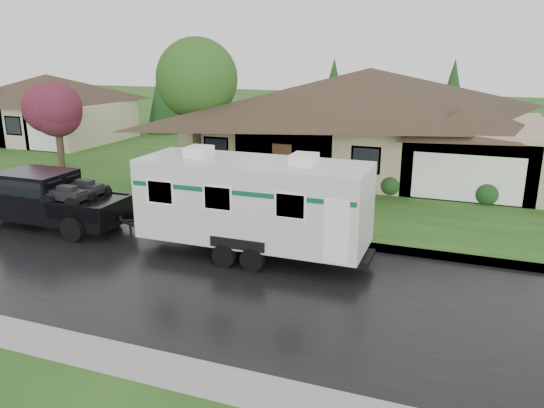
# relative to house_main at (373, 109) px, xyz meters

# --- Properties ---
(ground) EXTENTS (140.00, 140.00, 0.00)m
(ground) POSITION_rel_house_main_xyz_m (-2.29, -13.84, -3.59)
(ground) COLOR #1F4A17
(ground) RESTS_ON ground
(road) EXTENTS (140.00, 8.00, 0.01)m
(road) POSITION_rel_house_main_xyz_m (-2.29, -15.84, -3.59)
(road) COLOR black
(road) RESTS_ON ground
(curb) EXTENTS (140.00, 0.50, 0.15)m
(curb) POSITION_rel_house_main_xyz_m (-2.29, -11.59, -3.52)
(curb) COLOR gray
(curb) RESTS_ON ground
(lawn) EXTENTS (140.00, 26.00, 0.15)m
(lawn) POSITION_rel_house_main_xyz_m (-2.29, 1.16, -3.52)
(lawn) COLOR #1F4A17
(lawn) RESTS_ON ground
(house_main) EXTENTS (19.44, 10.80, 6.90)m
(house_main) POSITION_rel_house_main_xyz_m (0.00, 0.00, 0.00)
(house_main) COLOR tan
(house_main) RESTS_ON lawn
(house_far) EXTENTS (10.80, 8.64, 5.80)m
(house_far) POSITION_rel_house_main_xyz_m (-24.07, 2.02, -0.62)
(house_far) COLOR tan
(house_far) RESTS_ON lawn
(tree_left_green) EXTENTS (4.17, 4.17, 6.90)m
(tree_left_green) POSITION_rel_house_main_xyz_m (-8.21, -4.85, 1.35)
(tree_left_green) COLOR #382B1E
(tree_left_green) RESTS_ON lawn
(tree_red) EXTENTS (2.90, 2.90, 4.80)m
(tree_red) POSITION_rel_house_main_xyz_m (-16.85, -5.28, -0.12)
(tree_red) COLOR #382B1E
(tree_red) RESTS_ON lawn
(shrub_row) EXTENTS (13.60, 1.00, 1.00)m
(shrub_row) POSITION_rel_house_main_xyz_m (-0.29, -4.54, -2.94)
(shrub_row) COLOR #143814
(shrub_row) RESTS_ON lawn
(pickup_truck) EXTENTS (6.51, 2.47, 2.17)m
(pickup_truck) POSITION_rel_house_main_xyz_m (-10.28, -13.53, -2.43)
(pickup_truck) COLOR black
(pickup_truck) RESTS_ON ground
(travel_trailer) EXTENTS (8.03, 2.82, 3.60)m
(travel_trailer) POSITION_rel_house_main_xyz_m (-1.46, -13.53, -1.68)
(travel_trailer) COLOR beige
(travel_trailer) RESTS_ON ground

